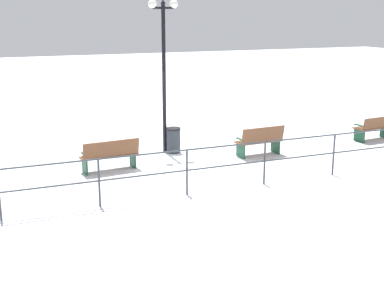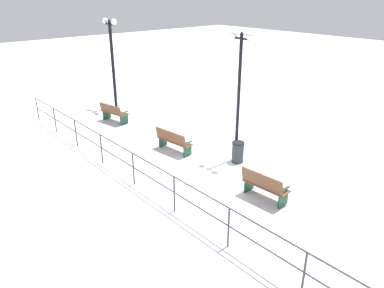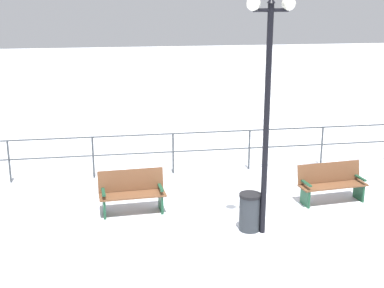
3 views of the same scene
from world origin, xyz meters
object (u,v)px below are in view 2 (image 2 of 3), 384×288
object	(u,v)px
bench_fourth	(114,113)
lamppost_middle	(240,75)
bench_third	(173,140)
lamppost_far	(112,51)
trash_bin	(238,152)
bench_second	(264,186)

from	to	relation	value
bench_fourth	lamppost_middle	distance (m)	7.27
lamppost_middle	bench_third	bearing A→B (deg)	123.00
lamppost_middle	lamppost_far	world-z (taller)	lamppost_middle
bench_third	trash_bin	size ratio (longest dim) A/B	2.07
lamppost_middle	trash_bin	world-z (taller)	lamppost_middle
lamppost_far	trash_bin	size ratio (longest dim) A/B	5.78
bench_second	bench_fourth	size ratio (longest dim) A/B	0.95
bench_third	bench_fourth	bearing A→B (deg)	84.27
bench_third	bench_second	bearing A→B (deg)	-97.35
bench_fourth	lamppost_middle	world-z (taller)	lamppost_middle
lamppost_far	bench_second	bearing A→B (deg)	-97.58
bench_third	lamppost_far	xyz separation A→B (m)	(1.33, 6.63, 2.52)
bench_third	bench_fourth	distance (m)	4.58
lamppost_far	trash_bin	world-z (taller)	lamppost_far
bench_third	lamppost_far	size ratio (longest dim) A/B	0.36
bench_fourth	trash_bin	world-z (taller)	bench_fourth
bench_second	lamppost_middle	size ratio (longest dim) A/B	0.32
bench_third	bench_fourth	size ratio (longest dim) A/B	1.05
bench_second	bench_third	xyz separation A→B (m)	(0.16, 4.58, -0.00)
bench_fourth	lamppost_far	world-z (taller)	lamppost_far
bench_fourth	lamppost_far	xyz separation A→B (m)	(1.31, 2.05, 2.51)
bench_fourth	lamppost_middle	size ratio (longest dim) A/B	0.34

